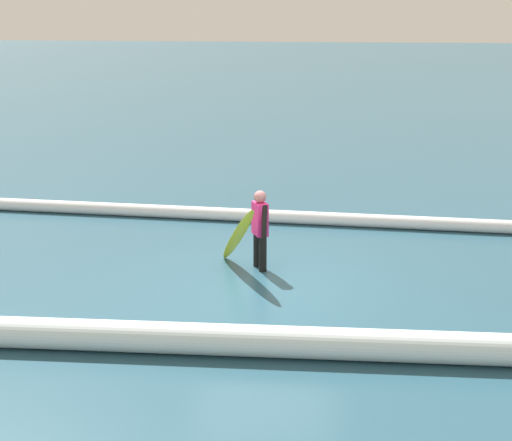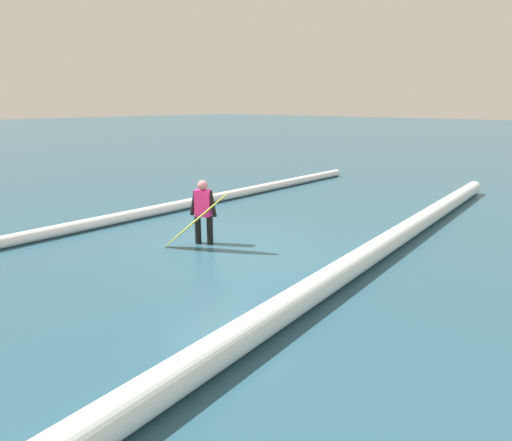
{
  "view_description": "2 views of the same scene",
  "coord_description": "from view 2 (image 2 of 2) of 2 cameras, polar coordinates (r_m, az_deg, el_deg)",
  "views": [
    {
      "loc": [
        -1.26,
        11.74,
        4.51
      ],
      "look_at": [
        0.22,
        -0.37,
        0.97
      ],
      "focal_mm": 51.94,
      "sensor_mm": 36.0,
      "label": 1
    },
    {
      "loc": [
        6.34,
        6.15,
        3.02
      ],
      "look_at": [
        0.42,
        1.09,
        0.89
      ],
      "focal_mm": 30.08,
      "sensor_mm": 36.0,
      "label": 2
    }
  ],
  "objects": [
    {
      "name": "ground_plane",
      "position": [
        9.33,
        -3.43,
        -3.62
      ],
      "size": [
        175.63,
        175.63,
        0.0
      ],
      "primitive_type": "plane",
      "color": "#274E61"
    },
    {
      "name": "surfer",
      "position": [
        9.42,
        -7.03,
        1.54
      ],
      "size": [
        0.33,
        0.61,
        1.43
      ],
      "rotation": [
        0.0,
        0.0,
        5.19
      ],
      "color": "black",
      "rests_on": "ground_plane"
    },
    {
      "name": "surfboard",
      "position": [
        9.08,
        -7.9,
        0.1
      ],
      "size": [
        0.92,
        1.49,
        1.35
      ],
      "color": "yellow",
      "rests_on": "ground_plane"
    },
    {
      "name": "wave_crest_foreground",
      "position": [
        11.79,
        -17.17,
        0.46
      ],
      "size": [
        20.45,
        1.16,
        0.28
      ],
      "primitive_type": "cylinder",
      "rotation": [
        0.0,
        1.57,
        -0.04
      ],
      "color": "white",
      "rests_on": "ground_plane"
    },
    {
      "name": "wave_crest_midground",
      "position": [
        7.29,
        10.0,
        -7.58
      ],
      "size": [
        20.39,
        1.24,
        0.43
      ],
      "primitive_type": "cylinder",
      "rotation": [
        0.0,
        1.57,
        0.04
      ],
      "color": "white",
      "rests_on": "ground_plane"
    }
  ]
}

